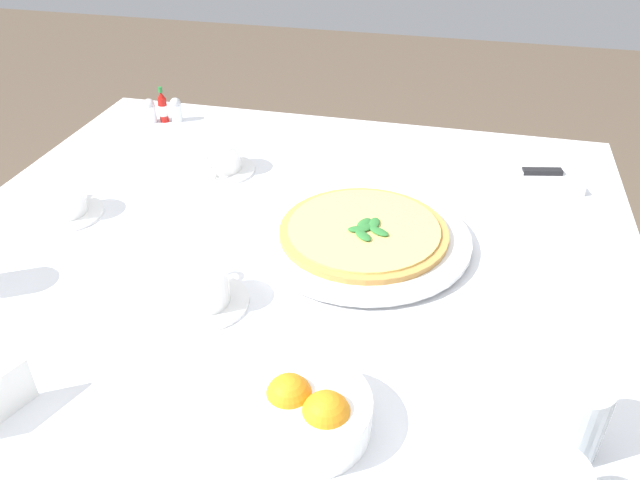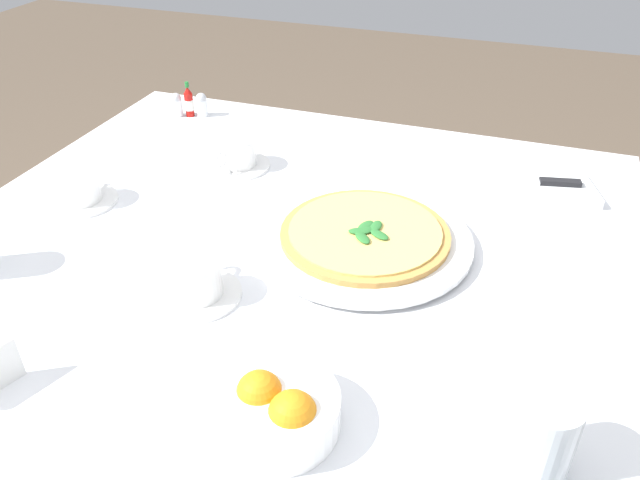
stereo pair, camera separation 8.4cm
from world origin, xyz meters
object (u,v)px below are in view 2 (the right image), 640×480
Objects in this scene: napkin_folded at (532,188)px; hot_sauce_bottle at (189,102)px; pizza at (365,233)px; pepper_shaker at (202,106)px; coffee_cup_left_edge at (196,280)px; salt_shaker at (177,106)px; pizza_plate at (365,240)px; dinner_knife at (532,181)px; citrus_bowl at (276,409)px; coffee_cup_near_left at (79,188)px; coffee_cup_far_left at (237,154)px; water_glass_back_corner at (540,437)px.

napkin_folded is 0.80m from hot_sauce_bottle.
pepper_shaker reaches higher than pizza.
coffee_cup_left_edge reaches higher than salt_shaker.
dinner_knife reaches higher than pizza_plate.
hot_sauce_bottle reaches higher than citrus_bowl.
pizza_plate is at bearing 141.91° from pepper_shaker.
coffee_cup_near_left reaches higher than pepper_shaker.
coffee_cup_far_left is at bearing -9.37° from napkin_folded.
citrus_bowl reaches higher than coffee_cup_near_left.
coffee_cup_far_left is 0.29m from pepper_shaker.
dinner_knife is at bearing -86.20° from water_glass_back_corner.
coffee_cup_near_left is 0.84m from dinner_knife.
pizza is 1.85× the size of citrus_bowl.
salt_shaker is at bearing -19.65° from dinner_knife.
water_glass_back_corner is (-0.61, 0.54, 0.02)m from coffee_cup_far_left.
pepper_shaker reaches higher than dinner_knife.
pizza reaches higher than pizza_plate.
water_glass_back_corner is 0.40× the size of napkin_folded.
coffee_cup_far_left is at bearing 142.10° from salt_shaker.
napkin_folded is 1.66× the size of citrus_bowl.
citrus_bowl is at bearing 90.72° from pizza_plate.
pepper_shaker reaches higher than napkin_folded.
coffee_cup_far_left is at bearing 132.10° from pepper_shaker.
pepper_shaker reaches higher than pizza_plate.
coffee_cup_near_left is 0.43m from hot_sauce_bottle.
hot_sauce_bottle is (0.01, -0.43, 0.01)m from coffee_cup_near_left.
pizza is at bearing 29.85° from napkin_folded.
coffee_cup_near_left is at bearing 3.66° from pizza_plate.
napkin_folded is 0.01m from dinner_knife.
pizza is 0.67m from hot_sauce_bottle.
pizza reaches higher than napkin_folded.
water_glass_back_corner reaches higher than pizza.
napkin_folded is (-0.45, -0.48, -0.02)m from coffee_cup_left_edge.
pepper_shaker is (-0.06, -0.02, 0.00)m from salt_shaker.
coffee_cup_left_edge is (-0.33, 0.17, 0.00)m from coffee_cup_near_left.
citrus_bowl reaches higher than dinner_knife.
salt_shaker is (0.57, -0.38, 0.00)m from pizza.
water_glass_back_corner reaches higher than coffee_cup_far_left.
coffee_cup_left_edge is at bearing 117.53° from pepper_shaker.
dinner_knife is (-0.25, -0.28, -0.00)m from pizza.
dinner_knife is at bearing -131.81° from pizza.
coffee_cup_left_edge is 0.66m from dinner_knife.
coffee_cup_far_left is at bearing -30.48° from pizza_plate.
hot_sauce_bottle is at bearing -160.35° from salt_shaker.
pepper_shaker is (0.80, -0.75, -0.02)m from water_glass_back_corner.
pepper_shaker is (0.52, -0.79, -0.00)m from citrus_bowl.
coffee_cup_near_left reaches higher than dinner_knife.
napkin_folded reaches higher than pizza_plate.
citrus_bowl is at bearing 137.81° from coffee_cup_left_edge.
pizza_plate is at bearing -89.28° from citrus_bowl.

